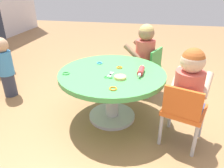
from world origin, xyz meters
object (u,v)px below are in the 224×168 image
(craft_table, at_px, (112,83))
(seated_child_right, at_px, (145,48))
(seated_child_left, at_px, (189,82))
(rolling_pin, at_px, (141,71))
(child_chair_right, at_px, (147,68))
(craft_scissors, at_px, (109,76))
(child_chair_left, at_px, (183,111))
(toddler_standing, at_px, (5,66))

(craft_table, height_order, seated_child_right, seated_child_right)
(seated_child_left, xyz_separation_m, rolling_pin, (0.23, 0.36, -0.03))
(child_chair_right, distance_m, craft_scissors, 0.76)
(child_chair_right, bearing_deg, rolling_pin, 176.19)
(rolling_pin, distance_m, craft_scissors, 0.28)
(seated_child_left, distance_m, child_chair_right, 0.89)
(craft_table, height_order, child_chair_right, child_chair_right)
(rolling_pin, bearing_deg, child_chair_right, -3.81)
(seated_child_right, relative_size, craft_scissors, 3.71)
(child_chair_left, relative_size, seated_child_left, 1.05)
(child_chair_left, relative_size, toddler_standing, 0.80)
(child_chair_right, relative_size, seated_child_right, 1.05)
(craft_table, relative_size, craft_scissors, 6.85)
(craft_table, bearing_deg, seated_child_left, -109.39)
(child_chair_left, relative_size, rolling_pin, 2.32)
(rolling_pin, relative_size, craft_scissors, 1.68)
(craft_table, bearing_deg, craft_scissors, 178.07)
(seated_child_left, bearing_deg, toddler_standing, 76.82)
(child_chair_right, distance_m, seated_child_right, 0.23)
(child_chair_right, distance_m, rolling_pin, 0.61)
(craft_table, distance_m, toddler_standing, 1.25)
(child_chair_left, relative_size, child_chair_right, 1.00)
(rolling_pin, xyz_separation_m, craft_scissors, (-0.11, 0.25, -0.02))
(seated_child_left, relative_size, craft_scissors, 3.71)
(rolling_pin, bearing_deg, toddler_standing, 82.09)
(seated_child_left, xyz_separation_m, craft_scissors, (0.12, 0.62, -0.05))
(rolling_pin, height_order, craft_scissors, rolling_pin)
(craft_table, bearing_deg, child_chair_left, -112.90)
(child_chair_left, height_order, craft_scissors, child_chair_left)
(child_chair_left, xyz_separation_m, craft_scissors, (0.15, 0.60, 0.17))
(craft_table, distance_m, child_chair_left, 0.66)
(craft_table, xyz_separation_m, seated_child_right, (0.60, -0.25, 0.16))
(child_chair_left, distance_m, seated_child_right, 0.95)
(toddler_standing, height_order, rolling_pin, toddler_standing)
(seated_child_right, bearing_deg, rolling_pin, 179.84)
(seated_child_left, height_order, seated_child_right, same)
(seated_child_left, bearing_deg, rolling_pin, 58.11)
(child_chair_right, bearing_deg, toddler_standing, 103.65)
(seated_child_right, bearing_deg, child_chair_right, -113.25)
(child_chair_right, relative_size, rolling_pin, 2.32)
(craft_table, distance_m, craft_scissors, 0.15)
(toddler_standing, height_order, craft_scissors, toddler_standing)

